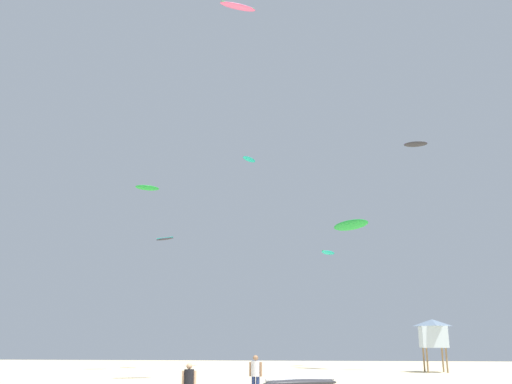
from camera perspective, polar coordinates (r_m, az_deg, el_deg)
name	(u,v)px	position (r m, az deg, el deg)	size (l,w,h in m)	color
person_foreground	(189,382)	(21.17, -6.93, -18.88)	(0.52, 0.36, 1.58)	teal
person_midground	(256,373)	(25.45, -0.04, -18.11)	(0.57, 0.40, 1.77)	navy
kite_grounded_near	(300,383)	(30.81, 4.59, -19.03)	(4.36, 3.08, 0.56)	#2D2D33
lifeguard_tower	(433,333)	(48.56, 17.77, -13.67)	(2.30, 2.30, 4.15)	#8C704C
kite_aloft_0	(249,159)	(57.91, -0.71, 3.39)	(1.55, 2.18, 0.40)	#19B29E
kite_aloft_1	(238,7)	(40.16, -1.88, 18.56)	(2.63, 1.88, 0.33)	#E5598C
kite_aloft_2	(147,188)	(51.22, -11.14, 0.43)	(2.20, 1.61, 0.51)	green
kite_aloft_3	(328,253)	(57.88, 7.45, -6.21)	(1.79, 2.21, 0.44)	#19B29E
kite_aloft_4	(416,144)	(51.40, 16.13, 4.77)	(2.09, 0.74, 0.52)	#2D2D33
kite_aloft_5	(165,239)	(54.01, -9.37, -4.79)	(2.19, 1.44, 0.38)	#2D2D33
kite_aloft_6	(351,225)	(52.41, 9.72, -3.38)	(3.76, 3.68, 1.04)	green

